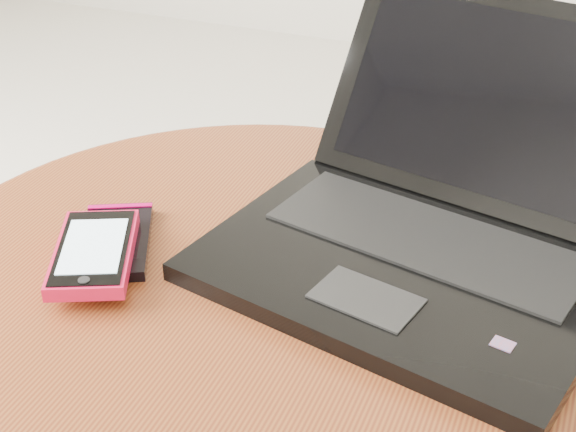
% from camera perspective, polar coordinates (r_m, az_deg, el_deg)
% --- Properties ---
extents(table, '(0.68, 0.68, 0.54)m').
position_cam_1_polar(table, '(0.84, -2.53, -10.73)').
color(table, '#502911').
rests_on(table, ground).
extents(laptop, '(0.42, 0.43, 0.20)m').
position_cam_1_polar(laptop, '(0.79, 9.65, -0.21)').
color(laptop, black).
rests_on(laptop, table).
extents(phone_black, '(0.11, 0.14, 0.01)m').
position_cam_1_polar(phone_black, '(0.82, -11.66, -1.67)').
color(phone_black, black).
rests_on(phone_black, table).
extents(phone_pink, '(0.12, 0.15, 0.02)m').
position_cam_1_polar(phone_pink, '(0.79, -13.06, -2.43)').
color(phone_pink, red).
rests_on(phone_pink, phone_black).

